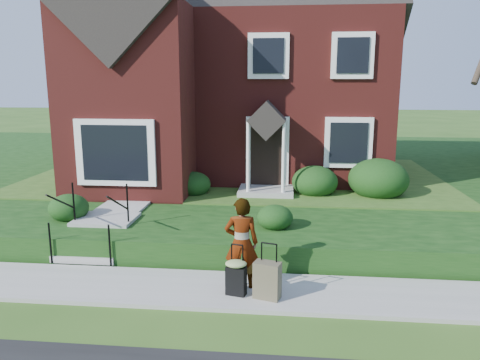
# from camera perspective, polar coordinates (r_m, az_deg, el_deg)

# --- Properties ---
(ground) EXTENTS (120.00, 120.00, 0.00)m
(ground) POSITION_cam_1_polar(r_m,az_deg,el_deg) (9.14, -6.24, -13.25)
(ground) COLOR #2D5119
(ground) RESTS_ON ground
(sidewalk) EXTENTS (60.00, 1.60, 0.08)m
(sidewalk) POSITION_cam_1_polar(r_m,az_deg,el_deg) (9.13, -6.25, -13.02)
(sidewalk) COLOR #9E9B93
(sidewalk) RESTS_ON ground
(terrace) EXTENTS (44.00, 20.00, 0.60)m
(terrace) POSITION_cam_1_polar(r_m,az_deg,el_deg) (19.44, 12.22, 1.05)
(terrace) COLOR #11340E
(terrace) RESTS_ON ground
(walkway) EXTENTS (1.20, 6.00, 0.06)m
(walkway) POSITION_cam_1_polar(r_m,az_deg,el_deg) (14.15, -12.04, -1.61)
(walkway) COLOR #9E9B93
(walkway) RESTS_ON terrace
(main_house) EXTENTS (10.40, 10.20, 9.40)m
(main_house) POSITION_cam_1_polar(r_m,az_deg,el_deg) (17.86, -0.68, 16.38)
(main_house) COLOR maroon
(main_house) RESTS_ON terrace
(front_steps) EXTENTS (1.40, 2.02, 1.50)m
(front_steps) POSITION_cam_1_polar(r_m,az_deg,el_deg) (11.34, -16.85, -6.07)
(front_steps) COLOR #9E9B93
(front_steps) RESTS_ON ground
(foundation_shrubs) EXTENTS (10.35, 4.66, 1.21)m
(foundation_shrubs) POSITION_cam_1_polar(r_m,az_deg,el_deg) (13.50, 3.42, 0.04)
(foundation_shrubs) COLOR black
(foundation_shrubs) RESTS_ON terrace
(woman) EXTENTS (0.67, 0.48, 1.73)m
(woman) POSITION_cam_1_polar(r_m,az_deg,el_deg) (8.74, 0.18, -7.69)
(woman) COLOR #999999
(woman) RESTS_ON sidewalk
(suitcase_black) EXTENTS (0.45, 0.40, 0.95)m
(suitcase_black) POSITION_cam_1_polar(r_m,az_deg,el_deg) (8.61, -0.48, -11.57)
(suitcase_black) COLOR black
(suitcase_black) RESTS_ON sidewalk
(suitcase_olive) EXTENTS (0.52, 0.38, 1.01)m
(suitcase_olive) POSITION_cam_1_polar(r_m,az_deg,el_deg) (8.51, 3.34, -12.09)
(suitcase_olive) COLOR brown
(suitcase_olive) RESTS_ON sidewalk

